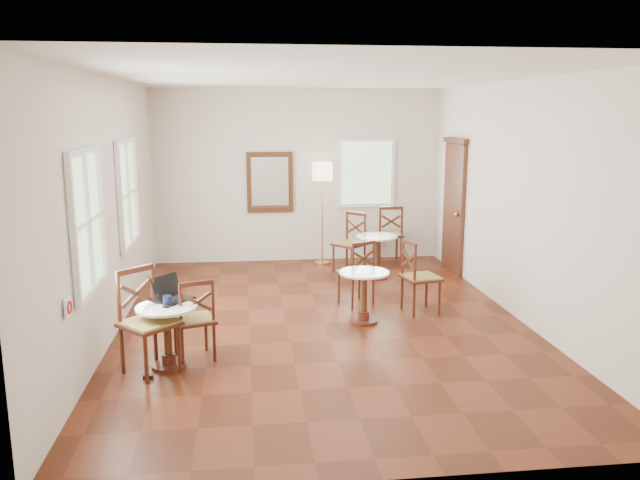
{
  "coord_description": "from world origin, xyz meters",
  "views": [
    {
      "loc": [
        -0.94,
        -7.52,
        2.59
      ],
      "look_at": [
        0.0,
        0.3,
        1.0
      ],
      "focal_mm": 35.5,
      "sensor_mm": 36.0,
      "label": 1
    }
  ],
  "objects_px": {
    "cafe_table_back": "(377,252)",
    "laptop": "(171,294)",
    "chair_near_a": "(194,319)",
    "chair_mid_a": "(357,273)",
    "floor_lamp": "(322,178)",
    "navy_mug": "(168,301)",
    "chair_near_b": "(148,322)",
    "chair_back_b": "(350,243)",
    "mouse": "(166,306)",
    "chair_back_a": "(389,234)",
    "water_glass": "(157,299)",
    "cafe_table_mid": "(364,291)",
    "power_adapter": "(148,377)",
    "cafe_table_near": "(167,330)",
    "chair_mid_b": "(419,277)"
  },
  "relations": [
    {
      "from": "chair_mid_b",
      "to": "chair_back_b",
      "type": "xyz_separation_m",
      "value": [
        -0.54,
        2.26,
        0.0
      ]
    },
    {
      "from": "chair_near_b",
      "to": "floor_lamp",
      "type": "distance_m",
      "value": 5.11
    },
    {
      "from": "cafe_table_mid",
      "to": "chair_near_b",
      "type": "bearing_deg",
      "value": -152.82
    },
    {
      "from": "chair_mid_a",
      "to": "power_adapter",
      "type": "height_order",
      "value": "chair_mid_a"
    },
    {
      "from": "chair_back_b",
      "to": "chair_near_b",
      "type": "bearing_deg",
      "value": -79.45
    },
    {
      "from": "cafe_table_mid",
      "to": "chair_back_b",
      "type": "distance_m",
      "value": 2.59
    },
    {
      "from": "floor_lamp",
      "to": "water_glass",
      "type": "xyz_separation_m",
      "value": [
        -2.24,
        -4.27,
        -0.79
      ]
    },
    {
      "from": "chair_near_b",
      "to": "chair_near_a",
      "type": "bearing_deg",
      "value": -11.58
    },
    {
      "from": "laptop",
      "to": "power_adapter",
      "type": "distance_m",
      "value": 0.88
    },
    {
      "from": "navy_mug",
      "to": "power_adapter",
      "type": "xyz_separation_m",
      "value": [
        -0.19,
        -0.29,
        -0.69
      ]
    },
    {
      "from": "cafe_table_back",
      "to": "chair_mid_a",
      "type": "distance_m",
      "value": 1.47
    },
    {
      "from": "cafe_table_back",
      "to": "navy_mug",
      "type": "distance_m",
      "value": 4.35
    },
    {
      "from": "cafe_table_near",
      "to": "chair_back_a",
      "type": "relative_size",
      "value": 0.65
    },
    {
      "from": "chair_near_b",
      "to": "power_adapter",
      "type": "bearing_deg",
      "value": -132.17
    },
    {
      "from": "chair_near_a",
      "to": "chair_mid_a",
      "type": "relative_size",
      "value": 0.99
    },
    {
      "from": "cafe_table_mid",
      "to": "navy_mug",
      "type": "distance_m",
      "value": 2.55
    },
    {
      "from": "cafe_table_back",
      "to": "laptop",
      "type": "xyz_separation_m",
      "value": [
        -2.85,
        -3.06,
        0.3
      ]
    },
    {
      "from": "floor_lamp",
      "to": "power_adapter",
      "type": "height_order",
      "value": "floor_lamp"
    },
    {
      "from": "chair_near_b",
      "to": "chair_back_b",
      "type": "bearing_deg",
      "value": 11.22
    },
    {
      "from": "chair_mid_b",
      "to": "chair_back_a",
      "type": "bearing_deg",
      "value": -16.14
    },
    {
      "from": "chair_back_a",
      "to": "chair_back_b",
      "type": "height_order",
      "value": "chair_back_a"
    },
    {
      "from": "chair_back_a",
      "to": "mouse",
      "type": "height_order",
      "value": "chair_back_a"
    },
    {
      "from": "navy_mug",
      "to": "mouse",
      "type": "bearing_deg",
      "value": -96.73
    },
    {
      "from": "chair_back_b",
      "to": "water_glass",
      "type": "xyz_separation_m",
      "value": [
        -2.63,
        -3.65,
        0.22
      ]
    },
    {
      "from": "chair_back_a",
      "to": "laptop",
      "type": "height_order",
      "value": "chair_back_a"
    },
    {
      "from": "cafe_table_mid",
      "to": "chair_near_b",
      "type": "relative_size",
      "value": 0.62
    },
    {
      "from": "laptop",
      "to": "mouse",
      "type": "relative_size",
      "value": 5.39
    },
    {
      "from": "cafe_table_mid",
      "to": "water_glass",
      "type": "bearing_deg",
      "value": -155.62
    },
    {
      "from": "chair_back_a",
      "to": "water_glass",
      "type": "height_order",
      "value": "chair_back_a"
    },
    {
      "from": "chair_near_b",
      "to": "floor_lamp",
      "type": "relative_size",
      "value": 0.6
    },
    {
      "from": "cafe_table_mid",
      "to": "mouse",
      "type": "height_order",
      "value": "mouse"
    },
    {
      "from": "cafe_table_back",
      "to": "navy_mug",
      "type": "height_order",
      "value": "navy_mug"
    },
    {
      "from": "water_glass",
      "to": "power_adapter",
      "type": "xyz_separation_m",
      "value": [
        -0.07,
        -0.36,
        -0.69
      ]
    },
    {
      "from": "chair_near_a",
      "to": "power_adapter",
      "type": "height_order",
      "value": "chair_near_a"
    },
    {
      "from": "laptop",
      "to": "chair_mid_a",
      "type": "bearing_deg",
      "value": -12.97
    },
    {
      "from": "floor_lamp",
      "to": "mouse",
      "type": "distance_m",
      "value": 4.97
    },
    {
      "from": "chair_near_a",
      "to": "navy_mug",
      "type": "xyz_separation_m",
      "value": [
        -0.24,
        -0.17,
        0.26
      ]
    },
    {
      "from": "cafe_table_back",
      "to": "power_adapter",
      "type": "height_order",
      "value": "cafe_table_back"
    },
    {
      "from": "floor_lamp",
      "to": "navy_mug",
      "type": "xyz_separation_m",
      "value": [
        -2.12,
        -4.35,
        -0.78
      ]
    },
    {
      "from": "water_glass",
      "to": "chair_back_a",
      "type": "bearing_deg",
      "value": 51.31
    },
    {
      "from": "chair_near_a",
      "to": "chair_mid_a",
      "type": "bearing_deg",
      "value": -157.84
    },
    {
      "from": "chair_mid_b",
      "to": "water_glass",
      "type": "relative_size",
      "value": 9.76
    },
    {
      "from": "chair_back_a",
      "to": "floor_lamp",
      "type": "height_order",
      "value": "floor_lamp"
    },
    {
      "from": "cafe_table_near",
      "to": "chair_mid_b",
      "type": "height_order",
      "value": "chair_mid_b"
    },
    {
      "from": "chair_near_a",
      "to": "water_glass",
      "type": "distance_m",
      "value": 0.46
    },
    {
      "from": "cafe_table_back",
      "to": "laptop",
      "type": "bearing_deg",
      "value": -132.89
    },
    {
      "from": "water_glass",
      "to": "mouse",
      "type": "bearing_deg",
      "value": -52.55
    },
    {
      "from": "chair_back_b",
      "to": "laptop",
      "type": "bearing_deg",
      "value": -79.61
    },
    {
      "from": "floor_lamp",
      "to": "mouse",
      "type": "relative_size",
      "value": 20.68
    },
    {
      "from": "cafe_table_mid",
      "to": "water_glass",
      "type": "relative_size",
      "value": 6.63
    }
  ]
}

